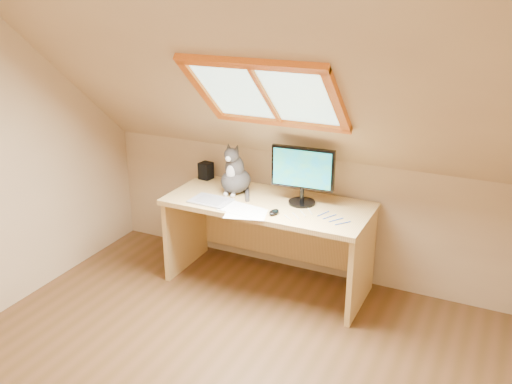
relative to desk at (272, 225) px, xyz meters
The scene contains 9 objects.
room_shell 1.81m from the desk, 85.09° to the right, with size 3.52×3.52×2.41m.
desk is the anchor object (origin of this frame).
monitor 0.54m from the desk, ahead, with size 0.48×0.20×0.44m.
cat 0.49m from the desk, behind, with size 0.23×0.28×0.42m.
desk_speaker 0.77m from the desk, 165.29° to the left, with size 0.10×0.10×0.14m, color black.
graphics_tablet 0.52m from the desk, 147.24° to the right, with size 0.31×0.22×0.01m, color #B2B2B7.
mouse 0.39m from the desk, 62.97° to the right, with size 0.06×0.11×0.03m, color black.
papers 0.41m from the desk, 107.74° to the right, with size 0.33×0.27×0.00m.
cables 0.54m from the desk, 22.23° to the right, with size 0.51×0.26×0.01m.
Camera 1 is at (1.53, -2.31, 2.35)m, focal length 40.00 mm.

